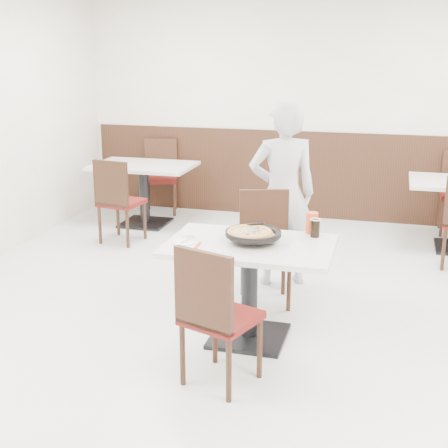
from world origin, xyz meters
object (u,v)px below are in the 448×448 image
(pizza_pan, at_px, (253,237))
(side_plate, at_px, (184,242))
(red_cup, at_px, (312,223))
(main_table, at_px, (249,292))
(chair_near, at_px, (221,314))
(chair_far, at_px, (266,250))
(cola_glass, at_px, (315,228))
(bg_chair_left_near, at_px, (122,200))
(bg_chair_left_far, at_px, (161,177))
(pizza, at_px, (249,235))
(diner_person, at_px, (283,194))
(bg_table_left, at_px, (144,195))

(pizza_pan, bearing_deg, side_plate, -162.03)
(pizza_pan, bearing_deg, red_cup, 43.67)
(main_table, relative_size, red_cup, 7.50)
(chair_near, xyz_separation_m, chair_far, (0.00, 1.36, 0.00))
(chair_near, bearing_deg, cola_glass, 83.28)
(main_table, distance_m, bg_chair_left_near, 2.77)
(bg_chair_left_far, bearing_deg, pizza, 103.33)
(main_table, relative_size, side_plate, 7.23)
(red_cup, relative_size, bg_chair_left_far, 0.17)
(main_table, distance_m, pizza, 0.44)
(side_plate, distance_m, diner_person, 1.42)
(side_plate, bearing_deg, pizza, 17.91)
(bg_table_left, bearing_deg, diner_person, -37.27)
(cola_glass, xyz_separation_m, diner_person, (-0.41, 0.92, 0.02))
(chair_near, xyz_separation_m, diner_person, (0.05, 1.87, 0.36))
(cola_glass, distance_m, diner_person, 1.01)
(pizza_pan, bearing_deg, main_table, -128.86)
(chair_far, distance_m, cola_glass, 0.70)
(main_table, bearing_deg, cola_glass, 33.56)
(pizza, xyz_separation_m, red_cup, (0.40, 0.37, 0.02))
(side_plate, distance_m, bg_table_left, 3.23)
(pizza, relative_size, red_cup, 2.17)
(main_table, height_order, diner_person, diner_person)
(diner_person, bearing_deg, bg_chair_left_far, -68.67)
(chair_near, xyz_separation_m, pizza_pan, (0.05, 0.68, 0.32))
(bg_chair_left_near, height_order, bg_chair_left_far, same)
(main_table, xyz_separation_m, bg_table_left, (-1.96, 2.71, 0.00))
(red_cup, height_order, bg_chair_left_far, bg_chair_left_far)
(side_plate, bearing_deg, chair_far, 62.41)
(chair_far, relative_size, cola_glass, 7.31)
(bg_chair_left_near, xyz_separation_m, bg_chair_left_far, (-0.04, 1.30, 0.00))
(pizza_pan, bearing_deg, chair_near, -94.04)
(chair_near, distance_m, bg_chair_left_near, 3.25)
(cola_glass, bearing_deg, side_plate, -154.87)
(chair_near, height_order, bg_chair_left_far, same)
(pizza_pan, xyz_separation_m, cola_glass, (0.41, 0.26, 0.02))
(side_plate, bearing_deg, diner_person, 70.39)
(main_table, relative_size, diner_person, 0.71)
(chair_near, height_order, diner_person, diner_person)
(chair_far, bearing_deg, pizza_pan, 76.45)
(bg_table_left, height_order, bg_chair_left_near, bg_chair_left_near)
(bg_chair_left_near, bearing_deg, diner_person, -13.14)
(pizza_pan, bearing_deg, diner_person, 90.06)
(chair_far, relative_size, bg_chair_left_far, 1.00)
(cola_glass, bearing_deg, bg_chair_left_near, 144.16)
(diner_person, bearing_deg, pizza, 66.52)
(red_cup, bearing_deg, pizza, -137.56)
(diner_person, bearing_deg, side_plate, 48.13)
(bg_chair_left_near, bearing_deg, pizza_pan, -36.58)
(main_table, height_order, side_plate, side_plate)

